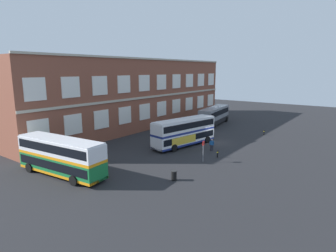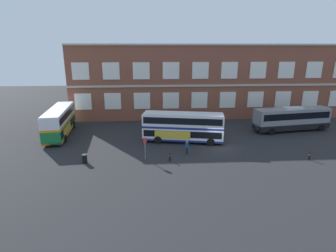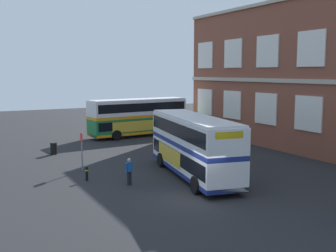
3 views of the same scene
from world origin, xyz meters
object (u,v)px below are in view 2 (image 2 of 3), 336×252
object	(u,v)px
safety_bollard_east	(170,157)
safety_bollard_west	(309,156)
double_decker_middle	(183,127)
bus_stand_flag	(145,147)
waiting_passenger	(187,147)
double_decker_near	(59,121)
station_litter_bin	(85,159)
touring_coach	(292,119)

from	to	relation	value
safety_bollard_east	safety_bollard_west	bearing A→B (deg)	-2.63
double_decker_middle	bus_stand_flag	world-z (taller)	double_decker_middle
waiting_passenger	bus_stand_flag	distance (m)	5.35
double_decker_near	bus_stand_flag	distance (m)	16.34
station_litter_bin	waiting_passenger	bearing A→B (deg)	9.25
double_decker_near	waiting_passenger	world-z (taller)	double_decker_near
station_litter_bin	double_decker_middle	bearing A→B (deg)	28.74
double_decker_near	touring_coach	distance (m)	35.56
double_decker_near	double_decker_middle	xyz separation A→B (m)	(17.95, -4.00, 0.00)
double_decker_near	safety_bollard_west	world-z (taller)	double_decker_near
station_litter_bin	safety_bollard_east	world-z (taller)	station_litter_bin
double_decker_near	bus_stand_flag	size ratio (longest dim) A/B	4.14
double_decker_middle	safety_bollard_west	bearing A→B (deg)	-27.82
station_litter_bin	safety_bollard_east	bearing A→B (deg)	-0.49
bus_stand_flag	safety_bollard_east	size ratio (longest dim) A/B	2.84
double_decker_middle	waiting_passenger	bearing A→B (deg)	-90.35
waiting_passenger	safety_bollard_west	distance (m)	14.35
touring_coach	safety_bollard_east	distance (m)	22.61
double_decker_middle	waiting_passenger	distance (m)	4.79
safety_bollard_west	double_decker_middle	bearing A→B (deg)	152.18
double_decker_near	safety_bollard_west	bearing A→B (deg)	-19.62
double_decker_near	touring_coach	xyz separation A→B (m)	(35.56, 0.03, -0.24)
safety_bollard_west	safety_bollard_east	size ratio (longest dim) A/B	1.00
double_decker_near	double_decker_middle	bearing A→B (deg)	-12.55
bus_stand_flag	waiting_passenger	bearing A→B (deg)	16.28
station_litter_bin	safety_bollard_west	bearing A→B (deg)	-1.83
bus_stand_flag	double_decker_middle	bearing A→B (deg)	50.05
double_decker_near	safety_bollard_west	distance (m)	34.00
safety_bollard_west	safety_bollard_east	world-z (taller)	same
waiting_passenger	station_litter_bin	bearing A→B (deg)	-170.75
double_decker_near	station_litter_bin	distance (m)	12.24
station_litter_bin	safety_bollard_west	distance (m)	26.04
waiting_passenger	safety_bollard_west	xyz separation A→B (m)	(14.07, -2.78, -0.44)
double_decker_near	safety_bollard_east	bearing A→B (deg)	-34.20
double_decker_near	station_litter_bin	size ratio (longest dim) A/B	10.86
bus_stand_flag	safety_bollard_west	world-z (taller)	bus_stand_flag
safety_bollard_west	touring_coach	bearing A→B (deg)	72.66
touring_coach	safety_bollard_east	world-z (taller)	touring_coach
bus_stand_flag	station_litter_bin	world-z (taller)	bus_stand_flag
double_decker_near	safety_bollard_west	xyz separation A→B (m)	(31.99, -11.40, -1.66)
bus_stand_flag	station_litter_bin	xyz separation A→B (m)	(-6.87, -0.46, -1.12)
double_decker_middle	touring_coach	world-z (taller)	double_decker_middle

